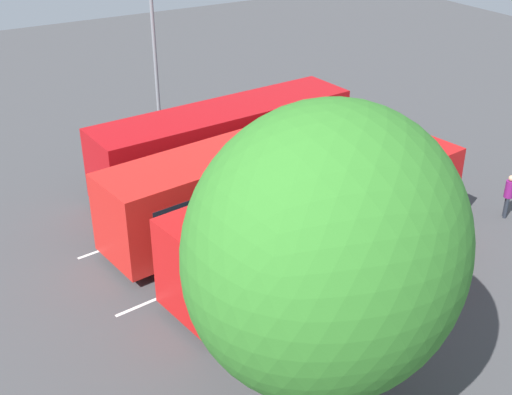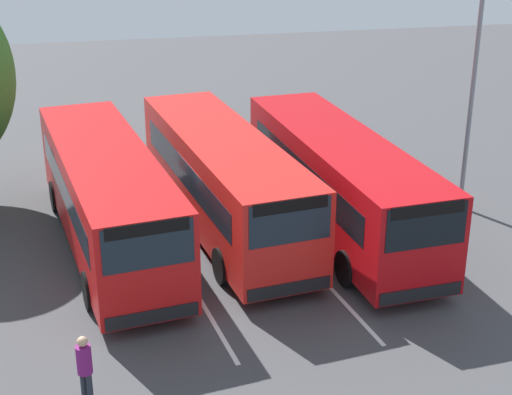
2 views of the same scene
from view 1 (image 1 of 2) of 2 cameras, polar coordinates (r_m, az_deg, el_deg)
name	(u,v)px [view 1 (image 1 of 2)]	position (r m, az deg, el deg)	size (l,w,h in m)	color
ground_plane	(268,219)	(24.37, 1.04, -1.80)	(67.78, 67.78, 0.00)	#424244
bus_far_left	(323,219)	(21.01, 5.74, -1.83)	(11.02, 3.96, 3.06)	red
bus_center_left	(249,180)	(23.36, -0.60, 1.54)	(11.01, 3.87, 3.06)	red
bus_center_right	(226,141)	(26.54, -2.60, 4.85)	(10.94, 3.30, 3.06)	#B70C11
pedestrian	(509,193)	(25.68, 20.73, 0.38)	(0.45, 0.45, 1.67)	#232833
street_lamp	(157,55)	(29.16, -8.40, 11.91)	(0.35, 2.39, 7.26)	gray
depot_tree	(327,253)	(13.89, 6.03, -4.73)	(6.16, 5.54, 7.84)	#4C3823
lane_stripe_outer_left	(295,240)	(23.09, 3.34, -3.66)	(13.68, 0.12, 0.01)	silver
lane_stripe_inner_left	(244,199)	(25.70, -1.03, -0.12)	(13.68, 0.12, 0.01)	silver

